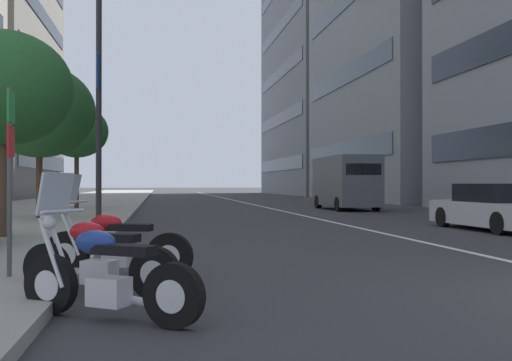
% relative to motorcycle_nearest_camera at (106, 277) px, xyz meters
% --- Properties ---
extents(sidewalk_right_plaza, '(160.00, 9.04, 0.15)m').
position_rel_motorcycle_nearest_camera_xyz_m(sidewalk_right_plaza, '(29.70, 5.07, -0.36)').
color(sidewalk_right_plaza, gray).
rests_on(sidewalk_right_plaza, ground).
extents(lane_centre_stripe, '(110.00, 0.16, 0.01)m').
position_rel_motorcycle_nearest_camera_xyz_m(lane_centre_stripe, '(34.70, -6.54, -0.43)').
color(lane_centre_stripe, silver).
rests_on(lane_centre_stripe, ground).
extents(motorcycle_nearest_camera, '(1.25, 1.82, 1.47)m').
position_rel_motorcycle_nearest_camera_xyz_m(motorcycle_nearest_camera, '(0.00, 0.00, 0.00)').
color(motorcycle_nearest_camera, black).
rests_on(motorcycle_nearest_camera, ground).
extents(motorcycle_second_in_row, '(1.03, 1.92, 1.47)m').
position_rel_motorcycle_nearest_camera_xyz_m(motorcycle_second_in_row, '(1.33, 0.22, -0.00)').
color(motorcycle_second_in_row, black).
rests_on(motorcycle_second_in_row, ground).
extents(motorcycle_mid_row, '(0.92, 2.13, 1.49)m').
position_rel_motorcycle_nearest_camera_xyz_m(motorcycle_mid_row, '(2.64, 0.11, 0.01)').
color(motorcycle_mid_row, black).
rests_on(motorcycle_mid_row, ground).
extents(car_following_behind, '(4.58, 1.88, 1.36)m').
position_rel_motorcycle_nearest_camera_xyz_m(car_following_behind, '(9.72, -10.12, 0.19)').
color(car_following_behind, '#B7B7BC').
rests_on(car_following_behind, ground).
extents(delivery_van_ahead, '(5.36, 2.19, 2.75)m').
position_rel_motorcycle_nearest_camera_xyz_m(delivery_van_ahead, '(23.44, -10.09, 1.03)').
color(delivery_van_ahead, '#4C5156').
rests_on(delivery_van_ahead, ground).
extents(parking_sign_by_curb, '(0.32, 0.06, 2.45)m').
position_rel_motorcycle_nearest_camera_xyz_m(parking_sign_by_curb, '(2.08, 1.39, 1.25)').
color(parking_sign_by_curb, '#47494C').
rests_on(parking_sign_by_curb, sidewalk_right_plaza).
extents(street_lamp_with_banners, '(1.26, 2.14, 7.62)m').
position_rel_motorcycle_nearest_camera_xyz_m(street_lamp_with_banners, '(13.24, 1.07, 4.35)').
color(street_lamp_with_banners, '#232326').
rests_on(street_lamp_with_banners, sidewalk_right_plaza).
extents(street_tree_mid_sidewalk, '(3.06, 3.06, 4.68)m').
position_rel_motorcycle_nearest_camera_xyz_m(street_tree_mid_sidewalk, '(8.15, 2.97, 3.09)').
color(street_tree_mid_sidewalk, '#473323').
rests_on(street_tree_mid_sidewalk, sidewalk_right_plaza).
extents(street_tree_by_lamp_post, '(3.85, 3.85, 5.40)m').
position_rel_motorcycle_nearest_camera_xyz_m(street_tree_by_lamp_post, '(15.67, 3.65, 3.47)').
color(street_tree_by_lamp_post, '#473323').
rests_on(street_tree_by_lamp_post, sidewalk_right_plaza).
extents(street_tree_far_plaza, '(3.05, 3.05, 5.07)m').
position_rel_motorcycle_nearest_camera_xyz_m(street_tree_far_plaza, '(23.91, 3.48, 3.48)').
color(street_tree_far_plaza, '#473323').
rests_on(street_tree_far_plaza, sidewalk_right_plaza).
extents(office_tower_far_left_down_avenue, '(27.16, 18.68, 47.22)m').
position_rel_motorcycle_nearest_camera_xyz_m(office_tower_far_left_down_avenue, '(67.17, -24.92, 23.18)').
color(office_tower_far_left_down_avenue, slate).
rests_on(office_tower_far_left_down_avenue, ground).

